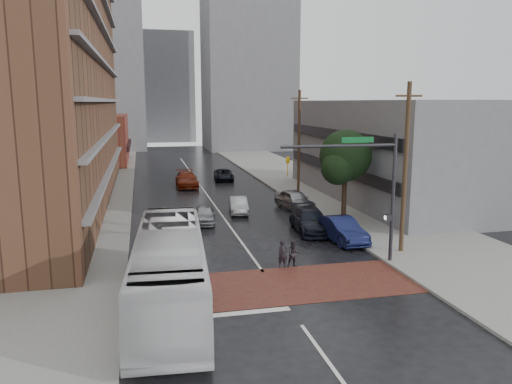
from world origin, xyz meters
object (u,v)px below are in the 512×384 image
transit_bus (169,270)px  pedestrian_b (294,254)px  suv_travel (224,175)px  car_parked_mid (310,220)px  pedestrian_a (283,254)px  car_parked_far (295,200)px  car_travel_c (187,179)px  car_travel_a (205,215)px  car_travel_b (238,205)px  car_parked_near (342,230)px

transit_bus → pedestrian_b: size_ratio=8.50×
suv_travel → car_parked_mid: car_parked_mid is taller
pedestrian_a → car_parked_mid: size_ratio=0.29×
car_parked_mid → car_parked_far: (1.10, 7.16, 0.03)m
car_travel_c → suv_travel: size_ratio=1.18×
pedestrian_a → car_travel_c: size_ratio=0.29×
pedestrian_a → car_travel_a: pedestrian_a is taller
pedestrian_b → car_travel_b: 13.85m
pedestrian_a → car_travel_b: (0.23, 13.85, -0.13)m
pedestrian_b → car_travel_c: (-3.29, 27.52, 0.05)m
car_travel_b → car_parked_near: size_ratio=0.82×
transit_bus → pedestrian_a: bearing=36.6°
car_travel_a → car_parked_near: size_ratio=0.80×
car_travel_b → car_parked_far: size_ratio=0.82×
car_travel_c → suv_travel: car_travel_c is taller
pedestrian_b → pedestrian_a: bearing=-176.3°
pedestrian_a → car_parked_far: size_ratio=0.32×
pedestrian_b → car_parked_mid: car_parked_mid is taller
suv_travel → car_parked_near: bearing=-77.7°
transit_bus → car_travel_c: size_ratio=2.30×
suv_travel → car_parked_far: size_ratio=0.96×
car_parked_mid → car_parked_far: size_ratio=1.13×
car_travel_c → car_parked_near: car_parked_near is taller
pedestrian_a → car_travel_a: (-2.86, 11.02, -0.12)m
pedestrian_b → car_travel_b: bearing=95.2°
transit_bus → suv_travel: (8.10, 35.09, -1.10)m
car_parked_near → car_parked_mid: size_ratio=0.89×
car_parked_far → pedestrian_b: bearing=-118.0°
transit_bus → suv_travel: size_ratio=2.72×
transit_bus → car_travel_a: size_ratio=3.25×
car_travel_a → suv_travel: (4.72, 20.06, -0.02)m
car_travel_b → car_parked_near: bearing=-57.4°
pedestrian_a → car_travel_c: 27.65m
transit_bus → car_travel_c: transit_bus is taller
car_travel_b → car_parked_mid: 7.81m
car_travel_a → car_travel_b: car_travel_a is taller
pedestrian_b → car_parked_far: bearing=76.1°
suv_travel → car_parked_near: (3.23, -26.99, 0.15)m
car_travel_b → suv_travel: (1.62, 17.24, -0.01)m
car_travel_a → car_parked_near: bearing=-32.9°
transit_bus → suv_travel: bearing=81.0°
suv_travel → pedestrian_b: bearing=-86.8°
pedestrian_a → car_parked_mid: (3.99, 7.00, 0.01)m
car_travel_a → car_travel_b: (3.10, 2.82, -0.01)m
transit_bus → pedestrian_a: transit_bus is taller
suv_travel → car_parked_near: car_parked_near is taller
pedestrian_b → car_parked_far: (4.48, 14.16, 0.08)m
car_travel_c → car_parked_mid: car_travel_c is taller
car_travel_c → car_parked_mid: 21.58m
pedestrian_b → suv_travel: size_ratio=0.32×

